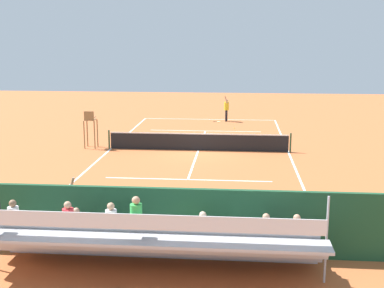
# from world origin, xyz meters

# --- Properties ---
(ground_plane) EXTENTS (60.00, 60.00, 0.00)m
(ground_plane) POSITION_xyz_m (0.00, 0.00, 0.00)
(ground_plane) COLOR #BC6033
(court_line_markings) EXTENTS (10.10, 22.20, 0.01)m
(court_line_markings) POSITION_xyz_m (0.00, -0.04, 0.00)
(court_line_markings) COLOR white
(court_line_markings) RESTS_ON ground
(tennis_net) EXTENTS (10.30, 0.10, 1.07)m
(tennis_net) POSITION_xyz_m (0.00, 0.00, 0.50)
(tennis_net) COLOR black
(tennis_net) RESTS_ON ground
(backdrop_wall) EXTENTS (18.00, 0.16, 2.00)m
(backdrop_wall) POSITION_xyz_m (0.00, 14.00, 1.00)
(backdrop_wall) COLOR #1E4C2D
(backdrop_wall) RESTS_ON ground
(bleacher_stand) EXTENTS (9.06, 2.40, 2.48)m
(bleacher_stand) POSITION_xyz_m (0.11, 15.33, 0.95)
(bleacher_stand) COLOR #B2B2B7
(bleacher_stand) RESTS_ON ground
(umpire_chair) EXTENTS (0.67, 0.67, 2.14)m
(umpire_chair) POSITION_xyz_m (6.20, -0.12, 1.31)
(umpire_chair) COLOR olive
(umpire_chair) RESTS_ON ground
(courtside_bench) EXTENTS (1.80, 0.40, 0.93)m
(courtside_bench) POSITION_xyz_m (-3.16, 13.27, 0.56)
(courtside_bench) COLOR #234C2D
(courtside_bench) RESTS_ON ground
(equipment_bag) EXTENTS (0.90, 0.36, 0.36)m
(equipment_bag) POSITION_xyz_m (-1.72, 13.40, 0.18)
(equipment_bag) COLOR black
(equipment_bag) RESTS_ON ground
(tennis_player) EXTENTS (0.41, 0.55, 1.93)m
(tennis_player) POSITION_xyz_m (-1.31, -10.21, 1.02)
(tennis_player) COLOR black
(tennis_player) RESTS_ON ground
(tennis_racket) EXTENTS (0.56, 0.31, 0.03)m
(tennis_racket) POSITION_xyz_m (-0.73, -9.88, 0.01)
(tennis_racket) COLOR black
(tennis_racket) RESTS_ON ground
(tennis_ball_near) EXTENTS (0.07, 0.07, 0.07)m
(tennis_ball_near) POSITION_xyz_m (-1.94, -7.13, 0.03)
(tennis_ball_near) COLOR #CCDB33
(tennis_ball_near) RESTS_ON ground
(line_judge) EXTENTS (0.41, 0.55, 1.93)m
(line_judge) POSITION_xyz_m (3.02, 13.08, 1.02)
(line_judge) COLOR #232328
(line_judge) RESTS_ON ground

